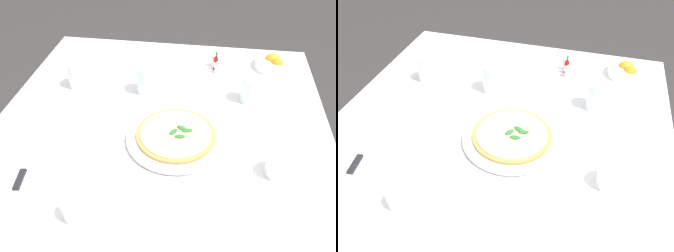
# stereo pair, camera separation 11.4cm
# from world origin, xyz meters

# --- Properties ---
(ground_plane) EXTENTS (8.00, 8.00, 0.00)m
(ground_plane) POSITION_xyz_m (0.00, 0.00, 0.00)
(ground_plane) COLOR #33302D
(dining_table) EXTENTS (1.20, 1.20, 0.75)m
(dining_table) POSITION_xyz_m (0.00, 0.00, 0.63)
(dining_table) COLOR white
(dining_table) RESTS_ON ground_plane
(pizza_plate) EXTENTS (0.34, 0.34, 0.02)m
(pizza_plate) POSITION_xyz_m (-0.08, -0.06, 0.77)
(pizza_plate) COLOR white
(pizza_plate) RESTS_ON dining_table
(pizza) EXTENTS (0.27, 0.27, 0.02)m
(pizza) POSITION_xyz_m (-0.08, -0.06, 0.78)
(pizza) COLOR #C68E47
(pizza) RESTS_ON pizza_plate
(coffee_cup_center_back) EXTENTS (0.13, 0.13, 0.07)m
(coffee_cup_center_back) POSITION_xyz_m (-0.42, 0.16, 0.78)
(coffee_cup_center_back) COLOR white
(coffee_cup_center_back) RESTS_ON dining_table
(coffee_cup_far_left) EXTENTS (0.13, 0.13, 0.07)m
(coffee_cup_far_left) POSITION_xyz_m (-0.19, -0.39, 0.78)
(coffee_cup_far_left) COLOR white
(coffee_cup_far_left) RESTS_ON dining_table
(water_glass_left_edge) EXTENTS (0.08, 0.08, 0.12)m
(water_glass_left_edge) POSITION_xyz_m (0.18, 0.09, 0.80)
(water_glass_left_edge) COLOR white
(water_glass_left_edge) RESTS_ON dining_table
(water_glass_near_left) EXTENTS (0.08, 0.08, 0.10)m
(water_glass_near_left) POSITION_xyz_m (0.18, 0.37, 0.80)
(water_glass_near_left) COLOR white
(water_glass_near_left) RESTS_ON dining_table
(water_glass_far_right) EXTENTS (0.07, 0.07, 0.11)m
(water_glass_far_right) POSITION_xyz_m (0.18, -0.32, 0.80)
(water_glass_far_right) COLOR white
(water_glass_far_right) RESTS_ON dining_table
(napkin_folded) EXTENTS (0.24, 0.17, 0.02)m
(napkin_folded) POSITION_xyz_m (-0.29, 0.37, 0.76)
(napkin_folded) COLOR white
(napkin_folded) RESTS_ON dining_table
(dinner_knife) EXTENTS (0.20, 0.05, 0.01)m
(dinner_knife) POSITION_xyz_m (-0.29, 0.37, 0.78)
(dinner_knife) COLOR silver
(dinner_knife) RESTS_ON napkin_folded
(citrus_bowl) EXTENTS (0.15, 0.15, 0.07)m
(citrus_bowl) POSITION_xyz_m (0.44, -0.43, 0.78)
(citrus_bowl) COLOR white
(citrus_bowl) RESTS_ON dining_table
(hot_sauce_bottle) EXTENTS (0.02, 0.02, 0.08)m
(hot_sauce_bottle) POSITION_xyz_m (0.39, -0.18, 0.79)
(hot_sauce_bottle) COLOR #B7140F
(hot_sauce_bottle) RESTS_ON dining_table
(salt_shaker) EXTENTS (0.03, 0.03, 0.06)m
(salt_shaker) POSITION_xyz_m (0.42, -0.17, 0.78)
(salt_shaker) COLOR white
(salt_shaker) RESTS_ON dining_table
(pepper_shaker) EXTENTS (0.03, 0.03, 0.06)m
(pepper_shaker) POSITION_xyz_m (0.36, -0.19, 0.78)
(pepper_shaker) COLOR white
(pepper_shaker) RESTS_ON dining_table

